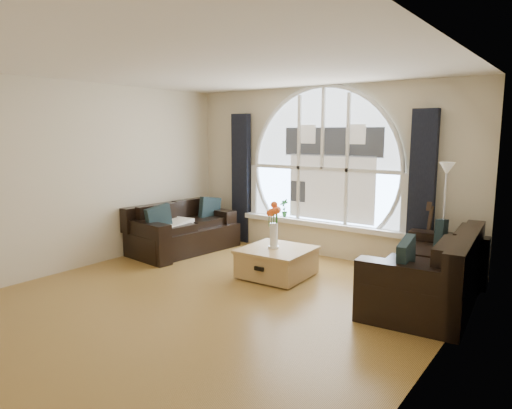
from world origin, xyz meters
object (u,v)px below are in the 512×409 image
Objects in this scene: floor_lamp at (443,223)px; sofa_left at (184,227)px; coffee_chest at (277,261)px; guitar at (429,239)px; potted_plant at (284,208)px; sofa_right at (428,270)px; vase_flowers at (274,220)px.

sofa_left is at bearing -167.85° from floor_lamp.
sofa_left reaches higher than coffee_chest.
guitar is 3.46× the size of potted_plant.
potted_plant is (-0.77, 1.38, 0.48)m from coffee_chest.
sofa_left is 2.05m from coffee_chest.
sofa_left is at bearing -154.54° from guitar.
potted_plant is at bearing 151.97° from sofa_right.
vase_flowers is (-0.05, -0.01, 0.57)m from coffee_chest.
vase_flowers is at bearing -133.78° from guitar.
sofa_right is 1.07m from guitar.
potted_plant is at bearing 116.97° from coffee_chest.
vase_flowers is (1.98, -0.25, 0.39)m from sofa_left.
sofa_right reaches higher than coffee_chest.
floor_lamp reaches higher than coffee_chest.
coffee_chest is at bearing -133.30° from guitar.
floor_lamp is 0.37m from guitar.
guitar reaches higher than sofa_left.
sofa_right is at bearing -23.08° from potted_plant.
sofa_right is 2.07m from vase_flowers.
guitar is at bearing 143.26° from floor_lamp.
sofa_right is 6.38× the size of potted_plant.
sofa_left is 2.04m from vase_flowers.
guitar is (1.68, 1.24, 0.31)m from coffee_chest.
vase_flowers reaches higher than potted_plant.
coffee_chest is 2.94× the size of potted_plant.
vase_flowers is 2.15m from guitar.
sofa_left is 2.55× the size of vase_flowers.
sofa_left is at bearing 174.69° from sofa_right.
potted_plant is (-2.74, 1.17, 0.30)m from sofa_right.
sofa_left is 1.72m from potted_plant.
guitar is at bearing 35.83° from vase_flowers.
floor_lamp is (3.92, 0.84, 0.40)m from sofa_left.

